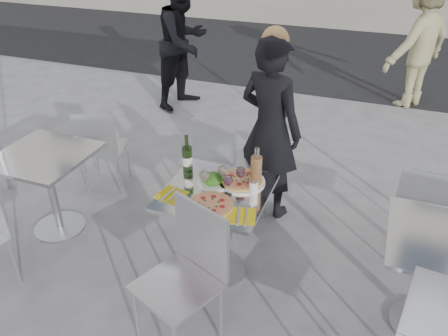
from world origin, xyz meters
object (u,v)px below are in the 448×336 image
(main_table, at_px, (217,215))
(napkin_left, at_px, (171,195))
(pizza_far, at_px, (242,180))
(wine_bottle, at_px, (187,158))
(wineglass_red_a, at_px, (228,181))
(pizza_near, at_px, (211,205))
(wineglass_white_a, at_px, (204,176))
(chair_near, at_px, (188,267))
(side_chair_lfar, at_px, (101,144))
(pedestrian_b, at_px, (418,42))
(napkin_right, at_px, (241,216))
(salad_plate, at_px, (212,180))
(wineglass_red_b, at_px, (241,173))
(sugar_shaker, at_px, (253,186))
(chair_far, at_px, (224,166))
(woman_diner, at_px, (270,129))
(carafe, at_px, (256,170))
(pedestrian_a, at_px, (184,42))
(side_table_right, at_px, (442,267))
(side_chair_rfar, at_px, (422,207))
(wineglass_white_b, at_px, (223,171))
(side_table_left, at_px, (48,176))

(main_table, relative_size, napkin_left, 3.61)
(main_table, distance_m, pizza_far, 0.31)
(wine_bottle, height_order, wineglass_red_a, wine_bottle)
(pizza_near, xyz_separation_m, wineglass_white_a, (-0.12, 0.17, 0.10))
(chair_near, bearing_deg, napkin_left, 149.32)
(side_chair_lfar, height_order, pedestrian_b, pedestrian_b)
(main_table, relative_size, napkin_right, 3.40)
(napkin_left, bearing_deg, wine_bottle, 104.49)
(pizza_far, bearing_deg, pedestrian_b, 73.55)
(main_table, xyz_separation_m, salad_plate, (-0.06, 0.07, 0.25))
(wineglass_white_a, bearing_deg, salad_plate, 71.79)
(main_table, xyz_separation_m, wineglass_white_a, (-0.08, -0.01, 0.32))
(main_table, height_order, wineglass_red_b, wineglass_red_b)
(sugar_shaker, bearing_deg, chair_far, 128.69)
(main_table, distance_m, woman_diner, 1.00)
(side_chair_lfar, relative_size, wineglass_white_a, 5.46)
(pizza_far, height_order, carafe, carafe)
(main_table, bearing_deg, napkin_right, -39.96)
(chair_near, height_order, pizza_near, chair_near)
(pedestrian_a, relative_size, wine_bottle, 6.09)
(main_table, distance_m, wineglass_white_a, 0.33)
(wineglass_red_a, height_order, wineglass_red_b, same)
(napkin_left, xyz_separation_m, napkin_right, (0.53, -0.06, 0.00))
(pedestrian_a, height_order, sugar_shaker, pedestrian_a)
(side_table_right, relative_size, carafe, 2.59)
(side_chair_rfar, height_order, pizza_far, side_chair_rfar)
(wineglass_white_a, bearing_deg, pizza_far, 40.37)
(pizza_far, xyz_separation_m, wineglass_red_a, (-0.04, -0.18, 0.09))
(carafe, distance_m, wineglass_red_b, 0.11)
(pizza_far, distance_m, wineglass_white_b, 0.17)
(carafe, relative_size, wineglass_white_a, 1.84)
(wineglass_white_a, bearing_deg, sugar_shaker, 13.36)
(side_chair_lfar, distance_m, wineglass_red_a, 1.74)
(main_table, height_order, chair_far, chair_far)
(side_table_right, height_order, napkin_left, napkin_left)
(chair_far, distance_m, pedestrian_a, 2.89)
(side_chair_lfar, bearing_deg, side_table_left, 70.76)
(napkin_left, bearing_deg, wineglass_red_a, 31.50)
(side_table_left, bearing_deg, woman_diner, 30.41)
(salad_plate, bearing_deg, side_table_right, -2.46)
(chair_near, height_order, wineglass_red_b, chair_near)
(sugar_shaker, bearing_deg, main_table, -165.26)
(napkin_left, bearing_deg, carafe, 43.98)
(chair_far, height_order, napkin_left, chair_far)
(woman_diner, height_order, pedestrian_a, pedestrian_a)
(wineglass_white_a, xyz_separation_m, wineglass_white_b, (0.10, 0.10, 0.00))
(pedestrian_a, relative_size, salad_plate, 8.17)
(salad_plate, bearing_deg, wineglass_red_a, -29.91)
(side_table_left, relative_size, pedestrian_b, 0.42)
(wine_bottle, bearing_deg, wineglass_white_b, -14.77)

